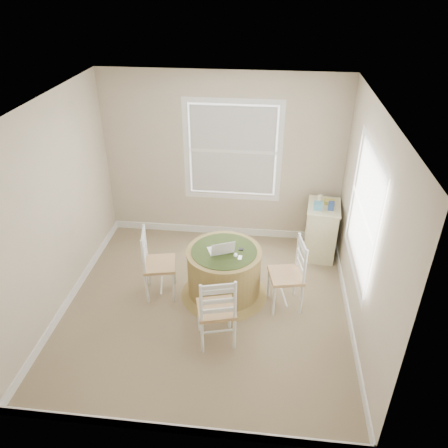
# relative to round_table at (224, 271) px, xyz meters

# --- Properties ---
(room) EXTENTS (3.64, 3.64, 2.64)m
(room) POSITION_rel_round_table_xyz_m (-0.03, -0.12, 0.92)
(room) COLOR #8D7859
(room) RESTS_ON ground
(round_table) EXTENTS (1.15, 1.15, 0.69)m
(round_table) POSITION_rel_round_table_xyz_m (0.00, 0.00, 0.00)
(round_table) COLOR olive
(round_table) RESTS_ON ground
(chair_left) EXTENTS (0.48, 0.49, 0.95)m
(chair_left) POSITION_rel_round_table_xyz_m (-0.83, -0.08, 0.10)
(chair_left) COLOR white
(chair_left) RESTS_ON ground
(chair_near) EXTENTS (0.51, 0.50, 0.95)m
(chair_near) POSITION_rel_round_table_xyz_m (0.01, -0.84, 0.10)
(chair_near) COLOR white
(chair_near) RESTS_ON ground
(chair_right) EXTENTS (0.48, 0.49, 0.95)m
(chair_right) POSITION_rel_round_table_xyz_m (0.79, -0.13, 0.10)
(chair_right) COLOR white
(chair_right) RESTS_ON ground
(laptop) EXTENTS (0.38, 0.36, 0.21)m
(laptop) POSITION_rel_round_table_xyz_m (-0.04, -0.02, 0.34)
(laptop) COLOR white
(laptop) RESTS_ON round_table
(mouse) EXTENTS (0.06, 0.09, 0.03)m
(mouse) POSITION_rel_round_table_xyz_m (0.15, -0.08, 0.32)
(mouse) COLOR white
(mouse) RESTS_ON round_table
(phone) EXTENTS (0.05, 0.09, 0.02)m
(phone) POSITION_rel_round_table_xyz_m (0.21, -0.13, 0.31)
(phone) COLOR #B7BABF
(phone) RESTS_ON round_table
(keys) EXTENTS (0.06, 0.05, 0.02)m
(keys) POSITION_rel_round_table_xyz_m (0.21, 0.05, 0.32)
(keys) COLOR black
(keys) RESTS_ON round_table
(corner_chest) EXTENTS (0.53, 0.67, 0.83)m
(corner_chest) POSITION_rel_round_table_xyz_m (1.32, 1.10, 0.04)
(corner_chest) COLOR beige
(corner_chest) RESTS_ON ground
(tissue_box) EXTENTS (0.13, 0.13, 0.10)m
(tissue_box) POSITION_rel_round_table_xyz_m (1.22, 0.98, 0.50)
(tissue_box) COLOR #4E98B3
(tissue_box) RESTS_ON corner_chest
(box_yellow) EXTENTS (0.16, 0.11, 0.06)m
(box_yellow) POSITION_rel_round_table_xyz_m (1.40, 1.17, 0.48)
(box_yellow) COLOR gold
(box_yellow) RESTS_ON corner_chest
(box_blue) EXTENTS (0.09, 0.09, 0.12)m
(box_blue) POSITION_rel_round_table_xyz_m (1.41, 0.98, 0.51)
(box_blue) COLOR #2E4A8C
(box_blue) RESTS_ON corner_chest
(cup_cream) EXTENTS (0.07, 0.07, 0.09)m
(cup_cream) POSITION_rel_round_table_xyz_m (1.27, 1.26, 0.50)
(cup_cream) COLOR beige
(cup_cream) RESTS_ON corner_chest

